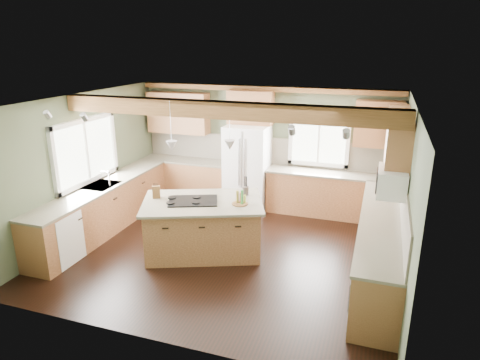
% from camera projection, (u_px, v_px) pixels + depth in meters
% --- Properties ---
extents(floor, '(5.60, 5.60, 0.00)m').
position_uv_depth(floor, '(227.00, 250.00, 7.47)').
color(floor, black).
rests_on(floor, ground).
extents(ceiling, '(5.60, 5.60, 0.00)m').
position_uv_depth(ceiling, '(225.00, 100.00, 6.66)').
color(ceiling, silver).
rests_on(ceiling, wall_back).
extents(wall_back, '(5.60, 0.00, 5.60)m').
position_uv_depth(wall_back, '(266.00, 146.00, 9.32)').
color(wall_back, '#4B553C').
rests_on(wall_back, ground).
extents(wall_left, '(0.00, 5.00, 5.00)m').
position_uv_depth(wall_left, '(84.00, 165.00, 7.91)').
color(wall_left, '#4B553C').
rests_on(wall_left, ground).
extents(wall_right, '(0.00, 5.00, 5.00)m').
position_uv_depth(wall_right, '(406.00, 198.00, 6.22)').
color(wall_right, '#4B553C').
rests_on(wall_right, ground).
extents(ceiling_beam, '(5.55, 0.26, 0.26)m').
position_uv_depth(ceiling_beam, '(222.00, 110.00, 6.58)').
color(ceiling_beam, '#4C2F15').
rests_on(ceiling_beam, ceiling).
extents(soffit_trim, '(5.55, 0.20, 0.10)m').
position_uv_depth(soffit_trim, '(266.00, 89.00, 8.85)').
color(soffit_trim, '#4C2F15').
rests_on(soffit_trim, ceiling).
extents(backsplash_back, '(5.58, 0.03, 0.58)m').
position_uv_depth(backsplash_back, '(265.00, 150.00, 9.33)').
color(backsplash_back, brown).
rests_on(backsplash_back, wall_back).
extents(backsplash_right, '(0.03, 3.70, 0.58)m').
position_uv_depth(backsplash_right, '(404.00, 203.00, 6.30)').
color(backsplash_right, brown).
rests_on(backsplash_right, wall_right).
extents(base_cab_back_left, '(2.02, 0.60, 0.88)m').
position_uv_depth(base_cab_back_left, '(187.00, 179.00, 9.86)').
color(base_cab_back_left, brown).
rests_on(base_cab_back_left, floor).
extents(counter_back_left, '(2.06, 0.64, 0.04)m').
position_uv_depth(counter_back_left, '(186.00, 160.00, 9.71)').
color(counter_back_left, '#464133').
rests_on(counter_back_left, base_cab_back_left).
extents(base_cab_back_right, '(2.62, 0.60, 0.88)m').
position_uv_depth(base_cab_back_right, '(330.00, 195.00, 8.86)').
color(base_cab_back_right, brown).
rests_on(base_cab_back_right, floor).
extents(counter_back_right, '(2.66, 0.64, 0.04)m').
position_uv_depth(counter_back_right, '(332.00, 174.00, 8.72)').
color(counter_back_right, '#464133').
rests_on(counter_back_right, base_cab_back_right).
extents(base_cab_left, '(0.60, 3.70, 0.88)m').
position_uv_depth(base_cab_left, '(104.00, 209.00, 8.13)').
color(base_cab_left, brown).
rests_on(base_cab_left, floor).
extents(counter_left, '(0.64, 3.74, 0.04)m').
position_uv_depth(counter_left, '(102.00, 186.00, 7.99)').
color(counter_left, '#464133').
rests_on(counter_left, base_cab_left).
extents(base_cab_right, '(0.60, 3.70, 0.88)m').
position_uv_depth(base_cab_right, '(379.00, 247.00, 6.62)').
color(base_cab_right, brown).
rests_on(base_cab_right, floor).
extents(counter_right, '(0.64, 3.74, 0.04)m').
position_uv_depth(counter_right, '(382.00, 220.00, 6.48)').
color(counter_right, '#464133').
rests_on(counter_right, base_cab_right).
extents(upper_cab_back_left, '(1.40, 0.35, 0.90)m').
position_uv_depth(upper_cab_back_left, '(178.00, 113.00, 9.56)').
color(upper_cab_back_left, brown).
rests_on(upper_cab_back_left, wall_back).
extents(upper_cab_over_fridge, '(0.96, 0.35, 0.70)m').
position_uv_depth(upper_cab_over_fridge, '(250.00, 107.00, 8.99)').
color(upper_cab_over_fridge, brown).
rests_on(upper_cab_over_fridge, wall_back).
extents(upper_cab_right, '(0.35, 2.20, 0.90)m').
position_uv_depth(upper_cab_right, '(398.00, 141.00, 6.88)').
color(upper_cab_right, brown).
rests_on(upper_cab_right, wall_right).
extents(upper_cab_back_corner, '(0.90, 0.35, 0.90)m').
position_uv_depth(upper_cab_back_corner, '(379.00, 124.00, 8.26)').
color(upper_cab_back_corner, brown).
rests_on(upper_cab_back_corner, wall_back).
extents(window_left, '(0.04, 1.60, 1.05)m').
position_uv_depth(window_left, '(85.00, 151.00, 7.87)').
color(window_left, white).
rests_on(window_left, wall_left).
extents(window_back, '(1.10, 0.04, 1.00)m').
position_uv_depth(window_back, '(319.00, 139.00, 8.88)').
color(window_back, white).
rests_on(window_back, wall_back).
extents(sink, '(0.50, 0.65, 0.03)m').
position_uv_depth(sink, '(102.00, 186.00, 7.99)').
color(sink, '#262628').
rests_on(sink, counter_left).
extents(faucet, '(0.02, 0.02, 0.28)m').
position_uv_depth(faucet, '(109.00, 179.00, 7.89)').
color(faucet, '#B2B2B7').
rests_on(faucet, sink).
extents(dishwasher, '(0.60, 0.60, 0.84)m').
position_uv_depth(dishwasher, '(57.00, 238.00, 6.96)').
color(dishwasher, white).
rests_on(dishwasher, floor).
extents(oven, '(0.60, 0.72, 0.84)m').
position_uv_depth(oven, '(375.00, 292.00, 5.45)').
color(oven, white).
rests_on(oven, floor).
extents(microwave, '(0.40, 0.70, 0.38)m').
position_uv_depth(microwave, '(392.00, 181.00, 6.16)').
color(microwave, white).
rests_on(microwave, wall_right).
extents(pendant_left, '(0.18, 0.18, 0.16)m').
position_uv_depth(pendant_left, '(172.00, 146.00, 6.85)').
color(pendant_left, '#B2B2B7').
rests_on(pendant_left, ceiling).
extents(pendant_right, '(0.18, 0.18, 0.16)m').
position_uv_depth(pendant_right, '(230.00, 145.00, 6.90)').
color(pendant_right, '#B2B2B7').
rests_on(pendant_right, ceiling).
extents(refrigerator, '(0.90, 0.74, 1.80)m').
position_uv_depth(refrigerator, '(247.00, 167.00, 9.19)').
color(refrigerator, white).
rests_on(refrigerator, floor).
extents(island, '(2.15, 1.75, 0.88)m').
position_uv_depth(island, '(203.00, 227.00, 7.32)').
color(island, brown).
rests_on(island, floor).
extents(island_top, '(2.31, 1.91, 0.04)m').
position_uv_depth(island_top, '(202.00, 202.00, 7.18)').
color(island_top, '#464133').
rests_on(island_top, island).
extents(cooktop, '(0.95, 0.80, 0.02)m').
position_uv_depth(cooktop, '(193.00, 201.00, 7.16)').
color(cooktop, black).
rests_on(cooktop, island_top).
extents(knife_block, '(0.16, 0.14, 0.21)m').
position_uv_depth(knife_block, '(156.00, 192.00, 7.29)').
color(knife_block, '#5B2F1B').
rests_on(knife_block, island_top).
extents(utensil_crock, '(0.15, 0.15, 0.15)m').
position_uv_depth(utensil_crock, '(245.00, 191.00, 7.45)').
color(utensil_crock, '#433936').
rests_on(utensil_crock, island_top).
extents(bottle_tray, '(0.34, 0.34, 0.24)m').
position_uv_depth(bottle_tray, '(240.00, 197.00, 7.00)').
color(bottle_tray, brown).
rests_on(bottle_tray, island_top).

